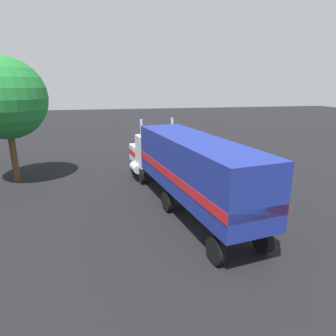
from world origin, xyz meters
TOP-DOWN VIEW (x-y plane):
  - ground_plane at (0.00, 0.00)m, footprint 120.00×120.00m
  - lane_stripe_near at (-4.95, -3.50)m, footprint 4.38×0.72m
  - lane_stripe_mid at (-4.10, -6.30)m, footprint 4.34×1.06m
  - lane_stripe_far at (0.66, -8.09)m, footprint 4.35×0.99m
  - semi_truck at (-5.85, -0.59)m, footprint 14.38×5.11m
  - person_bystander at (-1.87, -2.01)m, footprint 0.38×0.48m
  - tree_center at (0.93, 10.09)m, footprint 5.41×5.41m

SIDE VIEW (x-z plane):
  - ground_plane at x=0.00m, z-range 0.00..0.00m
  - lane_stripe_near at x=-4.95m, z-range 0.00..0.01m
  - lane_stripe_mid at x=-4.10m, z-range 0.00..0.01m
  - lane_stripe_far at x=0.66m, z-range 0.00..0.01m
  - person_bystander at x=-1.87m, z-range 0.08..1.71m
  - semi_truck at x=-5.85m, z-range 0.27..4.77m
  - tree_center at x=0.93m, z-range 1.53..10.03m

